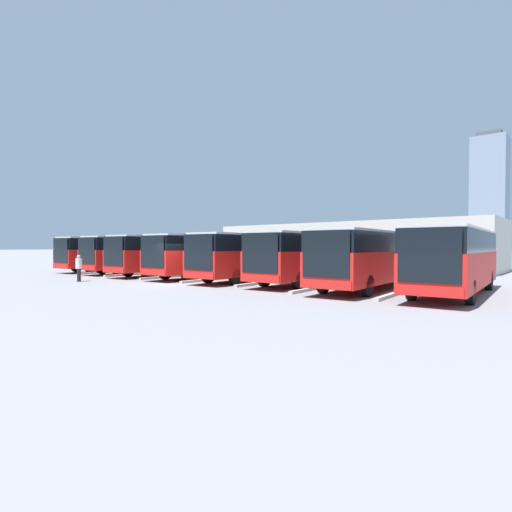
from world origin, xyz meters
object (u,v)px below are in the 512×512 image
(bus_0, at_px, (455,258))
(bus_7, at_px, (116,252))
(bus_5, at_px, (171,253))
(bus_6, at_px, (143,253))
(bus_3, at_px, (253,255))
(bus_1, at_px, (369,257))
(bus_4, at_px, (209,254))
(pedestrian, at_px, (79,267))
(bus_2, at_px, (309,255))

(bus_0, relative_size, bus_7, 1.00)
(bus_5, height_order, bus_6, same)
(bus_0, relative_size, bus_3, 1.00)
(bus_1, bearing_deg, bus_5, -3.59)
(bus_0, distance_m, bus_6, 25.52)
(bus_0, distance_m, bus_7, 29.78)
(bus_5, xyz_separation_m, bus_7, (8.51, -0.16, 0.00))
(bus_3, xyz_separation_m, bus_5, (8.51, 0.33, 0.00))
(bus_4, height_order, bus_7, same)
(bus_5, height_order, pedestrian, bus_5)
(bus_6, xyz_separation_m, bus_7, (4.25, 0.07, 0.00))
(bus_1, relative_size, bus_5, 1.00)
(bus_0, bearing_deg, bus_2, -7.28)
(pedestrian, bearing_deg, bus_6, -22.89)
(bus_1, height_order, bus_5, same)
(bus_4, xyz_separation_m, bus_5, (4.25, 0.24, 0.00))
(bus_0, xyz_separation_m, bus_5, (21.27, 0.24, 0.00))
(bus_5, bearing_deg, bus_7, -4.93)
(bus_0, distance_m, pedestrian, 22.50)
(bus_4, relative_size, bus_7, 1.00)
(bus_1, bearing_deg, bus_6, -4.27)
(bus_3, distance_m, bus_4, 4.25)
(bus_0, relative_size, bus_1, 1.00)
(bus_4, bearing_deg, bus_0, 176.14)
(bus_7, xyz_separation_m, pedestrian, (-8.77, 7.96, -0.82))
(bus_2, xyz_separation_m, bus_7, (21.27, 0.59, 0.00))
(bus_1, xyz_separation_m, bus_6, (21.27, -0.16, 0.00))
(bus_0, height_order, bus_2, same)
(bus_3, relative_size, bus_5, 1.00)
(bus_0, relative_size, bus_2, 1.00)
(bus_6, bearing_deg, bus_2, 177.89)
(bus_4, xyz_separation_m, pedestrian, (3.99, 8.04, -0.82))
(bus_6, bearing_deg, bus_0, 176.17)
(bus_1, height_order, bus_2, same)
(bus_3, xyz_separation_m, bus_6, (12.76, 0.10, 0.00))
(bus_2, xyz_separation_m, bus_6, (17.02, 0.51, 0.00))
(bus_4, height_order, pedestrian, bus_4)
(pedestrian, bearing_deg, bus_4, -78.67)
(bus_6, bearing_deg, bus_7, -2.87)
(bus_0, bearing_deg, bus_5, -3.20)
(bus_0, height_order, bus_7, same)
(pedestrian, bearing_deg, bus_5, -50.32)
(pedestrian, bearing_deg, bus_1, -117.11)
(bus_0, xyz_separation_m, bus_2, (8.51, -0.51, 0.00))
(bus_7, bearing_deg, bus_1, 175.96)
(bus_3, bearing_deg, bus_7, -3.26)
(bus_7, bearing_deg, bus_3, 176.74)
(bus_0, distance_m, bus_4, 17.02)
(bus_6, bearing_deg, bus_5, 173.02)
(bus_1, bearing_deg, pedestrian, 21.32)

